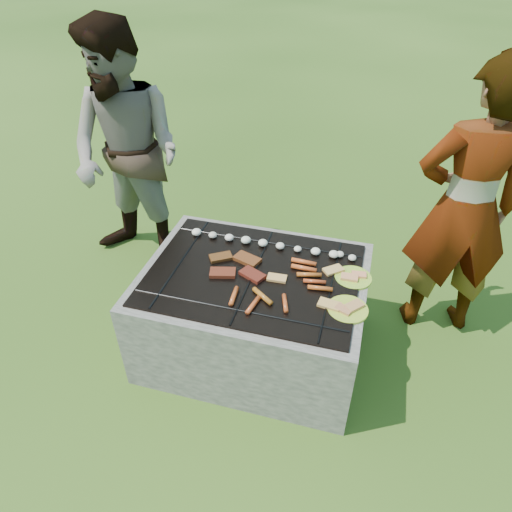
{
  "coord_description": "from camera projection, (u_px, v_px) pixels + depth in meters",
  "views": [
    {
      "loc": [
        0.57,
        -1.98,
        2.28
      ],
      "look_at": [
        0.0,
        0.05,
        0.7
      ],
      "focal_mm": 32.0,
      "sensor_mm": 36.0,
      "label": 1
    }
  ],
  "objects": [
    {
      "name": "plate_near",
      "position": [
        348.0,
        309.0,
        2.41
      ],
      "size": [
        0.25,
        0.25,
        0.03
      ],
      "color": "yellow",
      "rests_on": "fire_pit"
    },
    {
      "name": "fire_pit",
      "position": [
        254.0,
        314.0,
        2.84
      ],
      "size": [
        1.3,
        1.0,
        0.62
      ],
      "color": "#9C938A",
      "rests_on": "ground"
    },
    {
      "name": "bread_on_grate",
      "position": [
        315.0,
        284.0,
        2.55
      ],
      "size": [
        0.44,
        0.41,
        0.02
      ],
      "color": "#CFBD6A",
      "rests_on": "fire_pit"
    },
    {
      "name": "sausages",
      "position": [
        288.0,
        284.0,
        2.54
      ],
      "size": [
        0.53,
        0.53,
        0.03
      ],
      "color": "#E75226",
      "rests_on": "fire_pit"
    },
    {
      "name": "bystander",
      "position": [
        128.0,
        155.0,
        3.25
      ],
      "size": [
        1.0,
        0.85,
        1.81
      ],
      "primitive_type": "imported",
      "rotation": [
        0.0,
        0.0,
        -0.21
      ],
      "color": "#AA9B8E",
      "rests_on": "ground"
    },
    {
      "name": "lawn",
      "position": [
        254.0,
        345.0,
        3.01
      ],
      "size": [
        60.0,
        60.0,
        0.0
      ],
      "primitive_type": "plane",
      "color": "#254411",
      "rests_on": "ground"
    },
    {
      "name": "cook",
      "position": [
        465.0,
        210.0,
        2.68
      ],
      "size": [
        0.73,
        0.56,
        1.78
      ],
      "primitive_type": "imported",
      "rotation": [
        0.0,
        0.0,
        3.37
      ],
      "color": "gray",
      "rests_on": "ground"
    },
    {
      "name": "plate_far",
      "position": [
        353.0,
        277.0,
        2.62
      ],
      "size": [
        0.25,
        0.25,
        0.03
      ],
      "color": "#F8FF3C",
      "rests_on": "fire_pit"
    },
    {
      "name": "pork_slabs",
      "position": [
        237.0,
        266.0,
        2.68
      ],
      "size": [
        0.39,
        0.29,
        0.02
      ],
      "color": "brown",
      "rests_on": "fire_pit"
    },
    {
      "name": "mushrooms",
      "position": [
        271.0,
        244.0,
        2.84
      ],
      "size": [
        1.06,
        0.07,
        0.04
      ],
      "color": "white",
      "rests_on": "fire_pit"
    }
  ]
}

